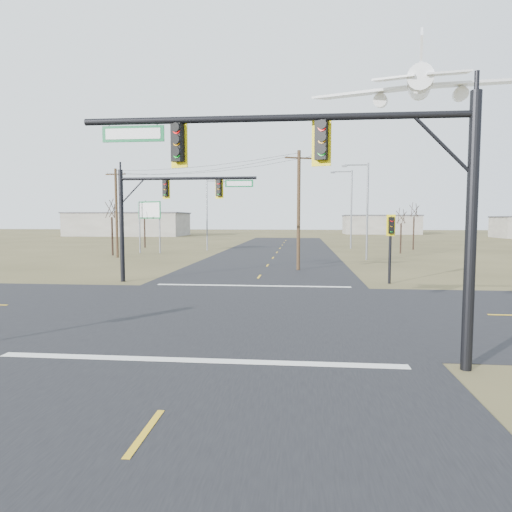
{
  "coord_description": "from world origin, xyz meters",
  "views": [
    {
      "loc": [
        2.97,
        -20.24,
        4.13
      ],
      "look_at": [
        0.86,
        1.0,
        2.4
      ],
      "focal_mm": 32.0,
      "sensor_mm": 36.0,
      "label": 1
    }
  ],
  "objects_px": {
    "bare_tree_b": "(144,208)",
    "pedestal_signal_ne": "(391,233)",
    "mast_arm_far": "(164,201)",
    "mast_arm_near": "(336,171)",
    "bare_tree_a": "(112,208)",
    "bare_tree_c": "(401,216)",
    "streetlight_a": "(365,206)",
    "streetlight_c": "(208,211)",
    "utility_pole_near": "(299,209)",
    "bare_tree_d": "(414,209)",
    "utility_pole_far": "(116,212)",
    "highway_sign": "(149,217)",
    "streetlight_b": "(350,205)"
  },
  "relations": [
    {
      "from": "bare_tree_b",
      "to": "pedestal_signal_ne",
      "type": "bearing_deg",
      "value": -50.73
    },
    {
      "from": "mast_arm_far",
      "to": "mast_arm_near",
      "type": "bearing_deg",
      "value": -42.1
    },
    {
      "from": "mast_arm_near",
      "to": "pedestal_signal_ne",
      "type": "height_order",
      "value": "mast_arm_near"
    },
    {
      "from": "bare_tree_a",
      "to": "bare_tree_c",
      "type": "distance_m",
      "value": 33.93
    },
    {
      "from": "streetlight_a",
      "to": "streetlight_c",
      "type": "xyz_separation_m",
      "value": [
        -18.55,
        12.12,
        -0.26
      ]
    },
    {
      "from": "streetlight_c",
      "to": "utility_pole_near",
      "type": "bearing_deg",
      "value": -68.28
    },
    {
      "from": "utility_pole_near",
      "to": "mast_arm_near",
      "type": "bearing_deg",
      "value": -87.26
    },
    {
      "from": "bare_tree_a",
      "to": "bare_tree_d",
      "type": "bearing_deg",
      "value": 20.15
    },
    {
      "from": "pedestal_signal_ne",
      "to": "utility_pole_far",
      "type": "xyz_separation_m",
      "value": [
        -25.33,
        17.58,
        1.69
      ]
    },
    {
      "from": "mast_arm_near",
      "to": "highway_sign",
      "type": "height_order",
      "value": "mast_arm_near"
    },
    {
      "from": "utility_pole_near",
      "to": "streetlight_c",
      "type": "xyz_separation_m",
      "value": [
        -11.92,
        22.25,
        0.24
      ]
    },
    {
      "from": "highway_sign",
      "to": "bare_tree_c",
      "type": "xyz_separation_m",
      "value": [
        30.29,
        2.29,
        0.12
      ]
    },
    {
      "from": "bare_tree_c",
      "to": "highway_sign",
      "type": "bearing_deg",
      "value": -175.69
    },
    {
      "from": "streetlight_a",
      "to": "bare_tree_b",
      "type": "relative_size",
      "value": 1.35
    },
    {
      "from": "highway_sign",
      "to": "streetlight_c",
      "type": "height_order",
      "value": "streetlight_c"
    },
    {
      "from": "streetlight_b",
      "to": "utility_pole_near",
      "type": "bearing_deg",
      "value": -109.34
    },
    {
      "from": "utility_pole_near",
      "to": "bare_tree_d",
      "type": "xyz_separation_m",
      "value": [
        15.34,
        26.5,
        0.45
      ]
    },
    {
      "from": "utility_pole_near",
      "to": "pedestal_signal_ne",
      "type": "bearing_deg",
      "value": -51.04
    },
    {
      "from": "highway_sign",
      "to": "bare_tree_a",
      "type": "bearing_deg",
      "value": -108.01
    },
    {
      "from": "utility_pole_near",
      "to": "highway_sign",
      "type": "distance_m",
      "value": 24.93
    },
    {
      "from": "pedestal_signal_ne",
      "to": "highway_sign",
      "type": "relative_size",
      "value": 0.71
    },
    {
      "from": "utility_pole_far",
      "to": "bare_tree_c",
      "type": "xyz_separation_m",
      "value": [
        31.6,
        9.07,
        -0.38
      ]
    },
    {
      "from": "streetlight_a",
      "to": "bare_tree_a",
      "type": "distance_m",
      "value": 27.97
    },
    {
      "from": "streetlight_a",
      "to": "bare_tree_b",
      "type": "height_order",
      "value": "streetlight_a"
    },
    {
      "from": "bare_tree_c",
      "to": "bare_tree_d",
      "type": "relative_size",
      "value": 0.86
    },
    {
      "from": "pedestal_signal_ne",
      "to": "bare_tree_b",
      "type": "height_order",
      "value": "bare_tree_b"
    },
    {
      "from": "mast_arm_far",
      "to": "utility_pole_near",
      "type": "distance_m",
      "value": 11.68
    },
    {
      "from": "bare_tree_c",
      "to": "bare_tree_a",
      "type": "bearing_deg",
      "value": -169.34
    },
    {
      "from": "streetlight_b",
      "to": "bare_tree_a",
      "type": "xyz_separation_m",
      "value": [
        -28.13,
        -15.16,
        -0.75
      ]
    },
    {
      "from": "bare_tree_b",
      "to": "highway_sign",
      "type": "bearing_deg",
      "value": -67.49
    },
    {
      "from": "bare_tree_b",
      "to": "mast_arm_near",
      "type": "bearing_deg",
      "value": -65.42
    },
    {
      "from": "highway_sign",
      "to": "streetlight_c",
      "type": "bearing_deg",
      "value": 59.0
    },
    {
      "from": "bare_tree_b",
      "to": "bare_tree_c",
      "type": "bearing_deg",
      "value": -12.86
    },
    {
      "from": "bare_tree_b",
      "to": "bare_tree_c",
      "type": "distance_m",
      "value": 35.41
    },
    {
      "from": "utility_pole_far",
      "to": "highway_sign",
      "type": "relative_size",
      "value": 1.51
    },
    {
      "from": "streetlight_b",
      "to": "highway_sign",
      "type": "bearing_deg",
      "value": -161.52
    },
    {
      "from": "utility_pole_near",
      "to": "streetlight_a",
      "type": "xyz_separation_m",
      "value": [
        6.63,
        10.14,
        0.5
      ]
    },
    {
      "from": "utility_pole_far",
      "to": "streetlight_a",
      "type": "height_order",
      "value": "streetlight_a"
    },
    {
      "from": "mast_arm_near",
      "to": "streetlight_b",
      "type": "height_order",
      "value": "streetlight_b"
    },
    {
      "from": "mast_arm_near",
      "to": "bare_tree_b",
      "type": "bearing_deg",
      "value": 135.93
    },
    {
      "from": "utility_pole_far",
      "to": "mast_arm_far",
      "type": "bearing_deg",
      "value": -59.23
    },
    {
      "from": "mast_arm_near",
      "to": "bare_tree_a",
      "type": "relative_size",
      "value": 1.59
    },
    {
      "from": "highway_sign",
      "to": "bare_tree_b",
      "type": "bearing_deg",
      "value": 131.83
    },
    {
      "from": "highway_sign",
      "to": "streetlight_b",
      "type": "relative_size",
      "value": 0.57
    },
    {
      "from": "pedestal_signal_ne",
      "to": "highway_sign",
      "type": "height_order",
      "value": "highway_sign"
    },
    {
      "from": "utility_pole_near",
      "to": "streetlight_b",
      "type": "relative_size",
      "value": 0.88
    },
    {
      "from": "mast_arm_far",
      "to": "bare_tree_c",
      "type": "distance_m",
      "value": 34.28
    },
    {
      "from": "mast_arm_far",
      "to": "bare_tree_c",
      "type": "xyz_separation_m",
      "value": [
        20.77,
        27.26,
        -0.74
      ]
    },
    {
      "from": "pedestal_signal_ne",
      "to": "bare_tree_a",
      "type": "distance_m",
      "value": 33.94
    },
    {
      "from": "pedestal_signal_ne",
      "to": "highway_sign",
      "type": "xyz_separation_m",
      "value": [
        -24.02,
        24.36,
        1.18
      ]
    }
  ]
}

